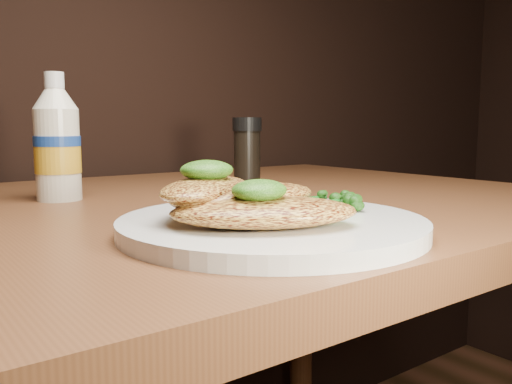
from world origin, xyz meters
TOP-DOWN VIEW (x-y plane):
  - plate at (-0.02, 0.81)m, footprint 0.30×0.30m
  - chicken_front at (-0.05, 0.77)m, footprint 0.19×0.16m
  - chicken_mid at (-0.04, 0.82)m, footprint 0.16×0.09m
  - chicken_back at (-0.07, 0.84)m, footprint 0.16×0.15m
  - pesto_front at (-0.06, 0.77)m, footprint 0.06×0.06m
  - pesto_back at (-0.07, 0.85)m, footprint 0.05×0.05m
  - broccolini_bundle at (0.03, 0.81)m, footprint 0.18×0.16m
  - mayo_bottle at (-0.12, 1.16)m, footprint 0.08×0.08m
  - pepper_grinder at (0.17, 1.12)m, footprint 0.06×0.06m

SIDE VIEW (x-z plane):
  - plate at x=-0.02m, z-range 0.75..0.77m
  - broccolini_bundle at x=0.03m, z-range 0.77..0.79m
  - chicken_front at x=-0.05m, z-range 0.77..0.79m
  - chicken_mid at x=-0.04m, z-range 0.77..0.80m
  - chicken_back at x=-0.07m, z-range 0.78..0.80m
  - pesto_front at x=-0.06m, z-range 0.79..0.81m
  - pepper_grinder at x=0.17m, z-range 0.75..0.87m
  - pesto_back at x=-0.07m, z-range 0.80..0.82m
  - mayo_bottle at x=-0.12m, z-range 0.75..0.93m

